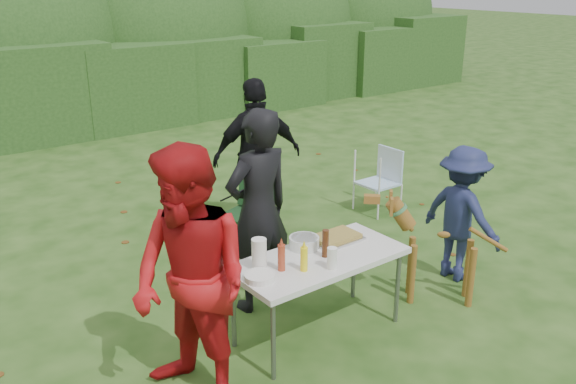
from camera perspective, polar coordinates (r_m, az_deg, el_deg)
ground at (r=5.70m, az=3.38°, el=-11.58°), size 80.00×80.00×0.00m
hedge_row at (r=12.27m, az=-21.89°, el=8.58°), size 22.00×1.40×1.70m
shrub_backdrop at (r=13.70m, az=-24.25°, el=12.52°), size 20.00×2.60×3.20m
folding_table at (r=5.13m, az=2.91°, el=-6.60°), size 1.50×0.70×0.74m
person_cook at (r=5.48m, az=-2.79°, el=-1.83°), size 0.72×0.50×1.89m
person_red_jacket at (r=4.26m, az=-9.04°, el=-8.46°), size 0.92×1.08×1.94m
person_black_puffy at (r=7.20m, az=-2.88°, el=3.36°), size 1.16×0.71×1.85m
child at (r=6.33m, az=15.93°, el=-1.98°), size 0.52×0.90×1.39m
dog at (r=5.91m, az=14.23°, el=-5.34°), size 1.08×1.06×1.03m
camping_chair at (r=6.84m, az=-3.92°, el=-1.74°), size 0.72×0.72×0.91m
lawn_chair at (r=7.99m, az=8.42°, el=1.06°), size 0.50×0.50×0.83m
food_tray at (r=5.41m, az=4.51°, el=-4.44°), size 0.45×0.30×0.02m
focaccia_bread at (r=5.39m, az=4.51°, el=-4.17°), size 0.40×0.26×0.04m
mustard_bottle at (r=4.84m, az=1.51°, el=-6.29°), size 0.06×0.06×0.20m
ketchup_bottle at (r=4.83m, az=-0.62°, el=-6.16°), size 0.06×0.06×0.22m
beer_bottle at (r=5.06m, az=3.52°, el=-4.83°), size 0.06×0.06×0.24m
paper_towel_roll at (r=4.85m, az=-2.72°, el=-5.84°), size 0.12×0.12×0.26m
cup_stack at (r=4.88m, az=4.14°, el=-6.20°), size 0.08×0.08×0.18m
pasta_bowl at (r=5.24m, az=1.52°, el=-4.75°), size 0.26×0.26×0.10m
plate_stack at (r=4.73m, az=-2.67°, el=-7.95°), size 0.24×0.24×0.05m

